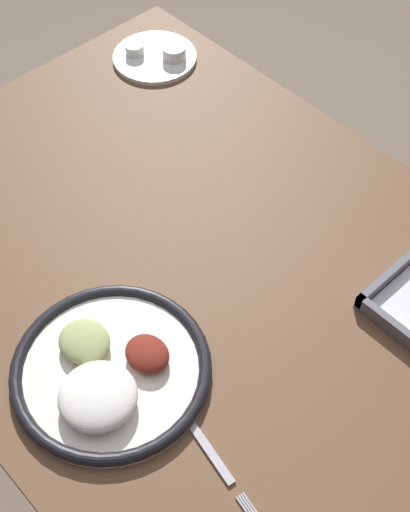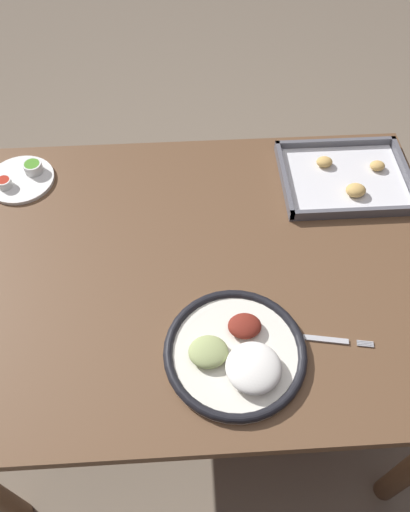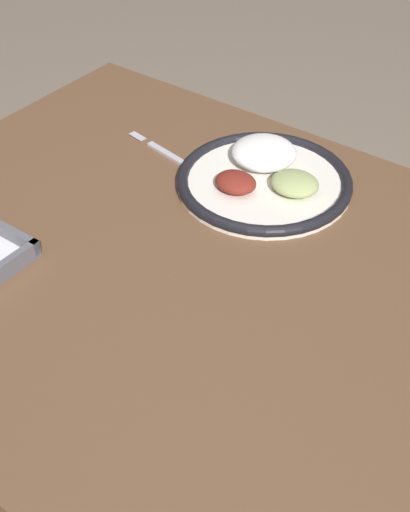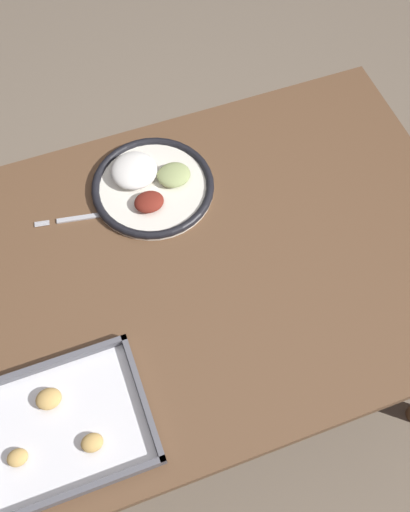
% 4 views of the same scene
% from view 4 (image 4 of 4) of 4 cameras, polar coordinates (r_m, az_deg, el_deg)
% --- Properties ---
extents(ground_plane, '(8.00, 8.00, 0.00)m').
position_cam_4_polar(ground_plane, '(2.05, 0.56, -10.24)').
color(ground_plane, '#7A6B59').
extents(dining_table, '(1.22, 0.88, 0.73)m').
position_cam_4_polar(dining_table, '(1.47, 0.77, -2.27)').
color(dining_table, brown).
rests_on(dining_table, ground_plane).
extents(dinner_plate, '(0.30, 0.30, 0.05)m').
position_cam_4_polar(dinner_plate, '(1.48, -5.16, 6.81)').
color(dinner_plate, white).
rests_on(dinner_plate, dining_table).
extents(fork, '(0.19, 0.05, 0.00)m').
position_cam_4_polar(fork, '(1.46, -11.87, 3.56)').
color(fork, '#B2B2B7').
rests_on(fork, dining_table).
extents(baking_tray, '(0.34, 0.27, 0.04)m').
position_cam_4_polar(baking_tray, '(1.26, -13.45, -15.48)').
color(baking_tray, '#595960').
rests_on(baking_tray, dining_table).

